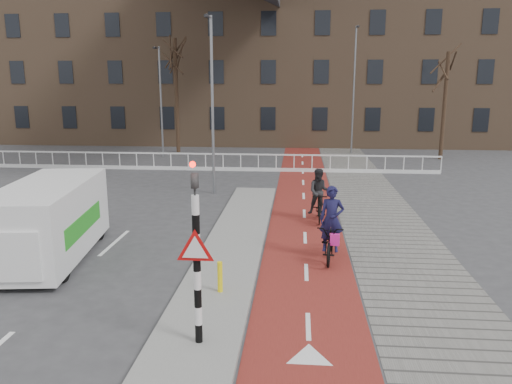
{
  "coord_description": "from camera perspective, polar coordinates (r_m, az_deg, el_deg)",
  "views": [
    {
      "loc": [
        1.23,
        -10.56,
        5.01
      ],
      "look_at": [
        -0.1,
        5.0,
        1.5
      ],
      "focal_mm": 35.0,
      "sensor_mm": 36.0,
      "label": 1
    }
  ],
  "objects": [
    {
      "name": "bollard",
      "position": [
        11.92,
        -4.14,
        -9.65
      ],
      "size": [
        0.12,
        0.12,
        0.74
      ],
      "primitive_type": "cylinder",
      "color": "yellow",
      "rests_on": "curb_island"
    },
    {
      "name": "traffic_signal",
      "position": [
        9.24,
        -6.84,
        -6.5
      ],
      "size": [
        0.8,
        0.8,
        3.68
      ],
      "color": "black",
      "rests_on": "curb_island"
    },
    {
      "name": "curb_island",
      "position": [
        15.5,
        -2.53,
        -5.97
      ],
      "size": [
        1.8,
        16.0,
        0.12
      ],
      "primitive_type": "cube",
      "color": "gray",
      "rests_on": "ground"
    },
    {
      "name": "tree_right",
      "position": [
        34.28,
        20.73,
        9.12
      ],
      "size": [
        0.25,
        0.25,
        6.75
      ],
      "primitive_type": "cylinder",
      "color": "black",
      "rests_on": "ground"
    },
    {
      "name": "streetlight_right",
      "position": [
        35.35,
        11.1,
        11.23
      ],
      "size": [
        0.12,
        0.12,
        8.54
      ],
      "primitive_type": "cylinder",
      "color": "slate",
      "rests_on": "ground"
    },
    {
      "name": "cyclist_near",
      "position": [
        14.34,
        8.59,
        -4.88
      ],
      "size": [
        0.96,
        2.13,
        2.12
      ],
      "rotation": [
        0.0,
        0.0,
        -0.12
      ],
      "color": "black",
      "rests_on": "bike_lane"
    },
    {
      "name": "sidewalk",
      "position": [
        21.38,
        13.01,
        -1.2
      ],
      "size": [
        3.0,
        60.0,
        0.01
      ],
      "primitive_type": "cube",
      "color": "slate",
      "rests_on": "ground"
    },
    {
      "name": "streetlight_near",
      "position": [
        22.13,
        -4.99,
        9.58
      ],
      "size": [
        0.12,
        0.12,
        7.67
      ],
      "primitive_type": "cylinder",
      "color": "slate",
      "rests_on": "ground"
    },
    {
      "name": "ground",
      "position": [
        11.75,
        -1.61,
        -12.57
      ],
      "size": [
        120.0,
        120.0,
        0.0
      ],
      "primitive_type": "plane",
      "color": "#38383A",
      "rests_on": "ground"
    },
    {
      "name": "bike_lane",
      "position": [
        21.16,
        5.49,
        -1.08
      ],
      "size": [
        2.5,
        60.0,
        0.01
      ],
      "primitive_type": "cube",
      "color": "maroon",
      "rests_on": "ground"
    },
    {
      "name": "tree_mid",
      "position": [
        35.82,
        -9.07,
        10.74
      ],
      "size": [
        0.27,
        0.27,
        7.81
      ],
      "primitive_type": "cylinder",
      "color": "black",
      "rests_on": "ground"
    },
    {
      "name": "townhouse_row",
      "position": [
        42.86,
        -0.82,
        16.41
      ],
      "size": [
        46.0,
        10.0,
        15.9
      ],
      "color": "#7F6047",
      "rests_on": "ground"
    },
    {
      "name": "railing",
      "position": [
        28.64,
        -7.75,
        3.09
      ],
      "size": [
        28.0,
        0.1,
        0.99
      ],
      "color": "silver",
      "rests_on": "ground"
    },
    {
      "name": "van",
      "position": [
        15.3,
        -22.61,
        -2.95
      ],
      "size": [
        2.64,
        5.28,
        2.18
      ],
      "rotation": [
        0.0,
        0.0,
        0.13
      ],
      "color": "silver",
      "rests_on": "ground"
    },
    {
      "name": "streetlight_left",
      "position": [
        33.79,
        -10.79,
        9.98
      ],
      "size": [
        0.12,
        0.12,
        7.12
      ],
      "primitive_type": "cylinder",
      "color": "slate",
      "rests_on": "ground"
    },
    {
      "name": "cyclist_far",
      "position": [
        18.12,
        7.24,
        -0.86
      ],
      "size": [
        0.82,
        1.79,
        1.92
      ],
      "rotation": [
        0.0,
        0.0,
        -0.01
      ],
      "color": "black",
      "rests_on": "bike_lane"
    }
  ]
}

